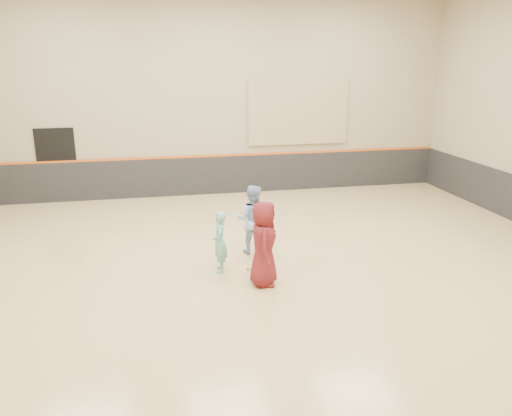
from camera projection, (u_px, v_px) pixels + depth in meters
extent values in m
cube|color=tan|center=(246.00, 273.00, 10.22)|extent=(15.00, 12.00, 0.20)
cube|color=tan|center=(208.00, 97.00, 14.96)|extent=(15.00, 0.02, 6.00)
cube|color=tan|center=(394.00, 214.00, 3.69)|extent=(15.00, 0.02, 6.00)
cube|color=#232326|center=(211.00, 175.00, 15.61)|extent=(14.90, 0.04, 1.20)
cube|color=#D85914|center=(210.00, 156.00, 15.43)|extent=(14.90, 0.03, 0.06)
cube|color=tan|center=(298.00, 112.00, 15.60)|extent=(3.20, 0.08, 2.00)
cube|color=black|center=(57.00, 166.00, 14.60)|extent=(1.10, 0.05, 2.20)
imported|color=#73C9C0|center=(220.00, 242.00, 9.88)|extent=(0.36, 0.49, 1.24)
imported|color=#9ABAEE|center=(252.00, 219.00, 10.81)|extent=(0.90, 0.81, 1.53)
imported|color=maroon|center=(264.00, 244.00, 9.25)|extent=(0.67, 0.88, 1.63)
sphere|color=#BDD030|center=(248.00, 269.00, 10.09)|extent=(0.07, 0.07, 0.07)
sphere|color=yellow|center=(269.00, 237.00, 9.10)|extent=(0.07, 0.07, 0.07)
sphere|color=yellow|center=(238.00, 219.00, 13.21)|extent=(0.07, 0.07, 0.07)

